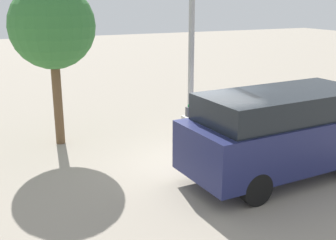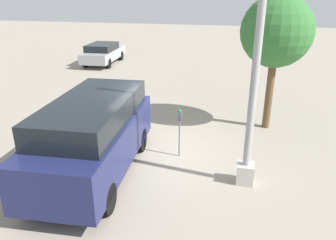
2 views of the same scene
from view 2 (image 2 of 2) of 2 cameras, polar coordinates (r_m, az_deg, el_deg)
name	(u,v)px [view 2 (image 2 of 2)]	position (r m, az deg, el deg)	size (l,w,h in m)	color
ground_plane	(162,153)	(10.40, -0.98, -5.85)	(80.00, 80.00, 0.00)	gray
parking_meter_near	(180,122)	(9.79, 2.05, -0.41)	(0.21, 0.13, 1.53)	gray
lamp_post	(252,103)	(8.23, 14.45, 2.96)	(0.44, 0.44, 6.16)	beige
parked_van	(93,135)	(9.06, -12.86, -2.51)	(5.27, 2.33, 2.16)	navy
car_distant	(103,53)	(23.43, -11.21, 11.42)	(4.55, 2.05, 1.40)	#9E9EA3
street_tree	(277,32)	(12.02, 18.39, 14.30)	(2.45, 2.45, 4.73)	brown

